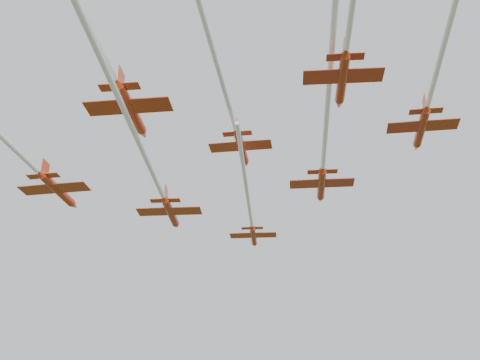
% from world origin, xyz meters
% --- Properties ---
extents(jet_lead, '(14.31, 41.39, 2.39)m').
position_xyz_m(jet_lead, '(-8.00, 9.15, 52.01)').
color(jet_lead, red).
extents(jet_row2_left, '(19.66, 58.26, 2.96)m').
position_xyz_m(jet_row2_left, '(-15.06, -10.98, 51.51)').
color(jet_row2_left, red).
extents(jet_row2_right, '(19.96, 63.13, 2.90)m').
position_xyz_m(jet_row2_right, '(8.22, -8.38, 54.67)').
color(jet_row2_right, red).
extents(jet_row3_left, '(13.59, 53.89, 2.93)m').
position_xyz_m(jet_row3_left, '(-27.59, -23.14, 50.95)').
color(jet_row3_left, red).
extents(jet_row3_mid, '(16.67, 65.60, 2.44)m').
position_xyz_m(jet_row3_mid, '(0.92, -27.86, 53.58)').
color(jet_row3_mid, red).
extents(jet_row3_right, '(17.02, 63.12, 2.64)m').
position_xyz_m(jet_row3_right, '(23.41, -21.70, 54.45)').
color(jet_row3_right, red).
extents(jet_row4_left, '(16.41, 54.42, 2.94)m').
position_xyz_m(jet_row4_left, '(-8.13, -36.34, 52.41)').
color(jet_row4_left, red).
extents(jet_row4_right, '(16.46, 48.94, 2.53)m').
position_xyz_m(jet_row4_right, '(15.92, -32.63, 52.78)').
color(jet_row4_right, red).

